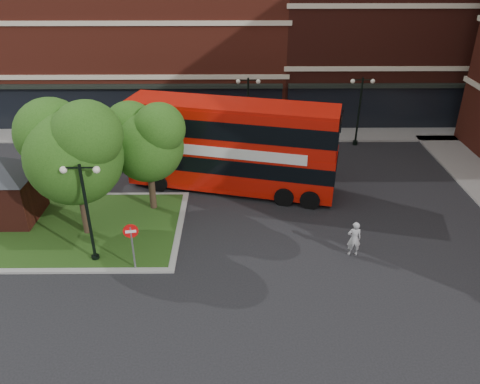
{
  "coord_description": "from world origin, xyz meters",
  "views": [
    {
      "loc": [
        1.15,
        -17.81,
        13.25
      ],
      "look_at": [
        1.33,
        3.29,
        2.0
      ],
      "focal_mm": 35.0,
      "sensor_mm": 36.0,
      "label": 1
    }
  ],
  "objects_px": {
    "woman": "(354,239)",
    "car_white": "(279,131)",
    "car_silver": "(216,132)",
    "bus": "(231,141)"
  },
  "relations": [
    {
      "from": "woman",
      "to": "car_white",
      "type": "relative_size",
      "value": 0.46
    },
    {
      "from": "woman",
      "to": "car_silver",
      "type": "relative_size",
      "value": 0.48
    },
    {
      "from": "bus",
      "to": "woman",
      "type": "distance_m",
      "value": 9.41
    },
    {
      "from": "bus",
      "to": "woman",
      "type": "bearing_deg",
      "value": -36.24
    },
    {
      "from": "woman",
      "to": "car_silver",
      "type": "xyz_separation_m",
      "value": [
        -7.11,
        14.83,
        -0.26
      ]
    },
    {
      "from": "bus",
      "to": "car_silver",
      "type": "distance_m",
      "value": 8.26
    },
    {
      "from": "woman",
      "to": "car_white",
      "type": "xyz_separation_m",
      "value": [
        -2.31,
        15.01,
        -0.26
      ]
    },
    {
      "from": "bus",
      "to": "car_white",
      "type": "relative_size",
      "value": 3.21
    },
    {
      "from": "bus",
      "to": "car_white",
      "type": "distance_m",
      "value": 9.05
    },
    {
      "from": "car_silver",
      "to": "bus",
      "type": "bearing_deg",
      "value": -172.91
    }
  ]
}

